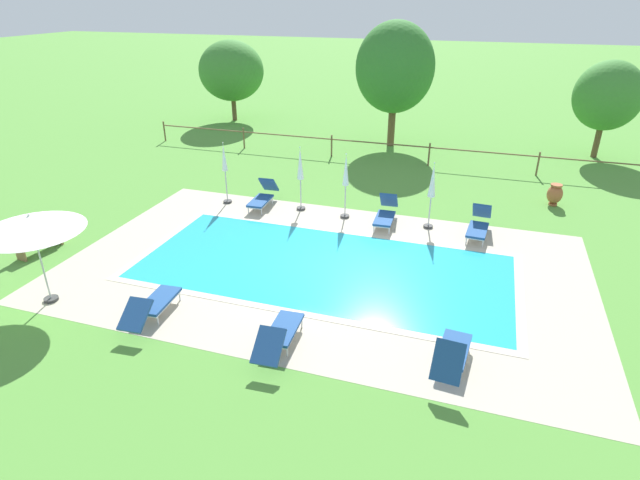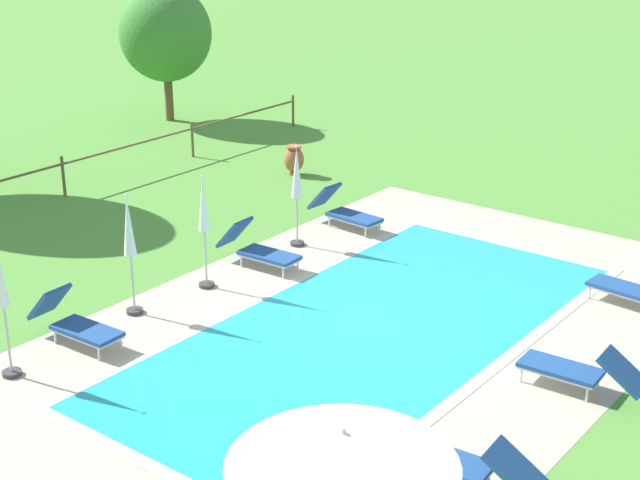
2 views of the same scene
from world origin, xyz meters
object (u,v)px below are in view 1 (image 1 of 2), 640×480
object	(u,v)px
sun_lounger_north_mid	(280,334)
sun_lounger_north_far	(386,213)
sun_lounger_north_near_steps	(479,225)
tree_west_mid	(231,71)
patio_umbrella_open_foreground	(31,223)
sun_lounger_north_end	(452,353)
wooden_bench_lawn_side	(36,238)
terracotta_urn_near_fence	(555,194)
sun_lounger_south_near_corner	(263,196)
sun_lounger_south_mid	(152,305)
patio_umbrella_closed_row_west	(346,177)
patio_umbrella_closed_row_mid_west	(300,169)
tree_far_west	(608,96)
patio_umbrella_closed_row_centre	(432,186)
tree_centre	(395,68)
patio_umbrella_closed_row_mid_east	(225,165)

from	to	relation	value
sun_lounger_north_mid	sun_lounger_north_far	world-z (taller)	sun_lounger_north_far
sun_lounger_north_near_steps	tree_west_mid	distance (m)	20.08
sun_lounger_north_mid	tree_west_mid	bearing A→B (deg)	119.05
sun_lounger_north_near_steps	sun_lounger_north_mid	bearing A→B (deg)	-117.82
patio_umbrella_open_foreground	sun_lounger_north_end	bearing A→B (deg)	2.72
wooden_bench_lawn_side	terracotta_urn_near_fence	world-z (taller)	wooden_bench_lawn_side
sun_lounger_south_near_corner	tree_west_mid	distance (m)	14.89
sun_lounger_north_mid	terracotta_urn_near_fence	distance (m)	12.95
sun_lounger_south_mid	patio_umbrella_open_foreground	distance (m)	3.52
sun_lounger_north_mid	terracotta_urn_near_fence	size ratio (longest dim) A/B	2.48
sun_lounger_north_end	patio_umbrella_closed_row_west	xyz separation A→B (m)	(-4.33, 7.18, 1.10)
sun_lounger_north_near_steps	sun_lounger_north_mid	xyz separation A→B (m)	(-3.97, -7.51, -0.02)
patio_umbrella_closed_row_mid_west	tree_far_west	xyz separation A→B (m)	(11.28, 10.71, 1.37)
patio_umbrella_closed_row_centre	wooden_bench_lawn_side	xyz separation A→B (m)	(-11.23, -5.54, -1.04)
patio_umbrella_open_foreground	terracotta_urn_near_fence	distance (m)	17.22
patio_umbrella_closed_row_west	terracotta_urn_near_fence	world-z (taller)	patio_umbrella_closed_row_west
sun_lounger_north_mid	sun_lounger_north_end	bearing A→B (deg)	6.85
sun_lounger_north_far	tree_centre	world-z (taller)	tree_centre
tree_centre	tree_west_mid	bearing A→B (deg)	165.29
patio_umbrella_closed_row_west	patio_umbrella_open_foreground	bearing A→B (deg)	-127.17
sun_lounger_north_end	wooden_bench_lawn_side	xyz separation A→B (m)	(-12.61, 1.67, 0.07)
sun_lounger_north_mid	sun_lounger_south_mid	distance (m)	3.41
tree_west_mid	patio_umbrella_closed_row_mid_east	bearing A→B (deg)	-64.56
patio_umbrella_closed_row_west	tree_far_west	size ratio (longest dim) A/B	0.52
sun_lounger_north_near_steps	patio_umbrella_closed_row_centre	world-z (taller)	patio_umbrella_closed_row_centre
sun_lounger_north_near_steps	wooden_bench_lawn_side	world-z (taller)	sun_lounger_north_near_steps
patio_umbrella_closed_row_west	patio_umbrella_closed_row_centre	distance (m)	2.94
sun_lounger_north_near_steps	sun_lounger_south_mid	xyz separation A→B (m)	(-7.37, -7.38, -0.02)
patio_umbrella_open_foreground	sun_lounger_north_near_steps	bearing A→B (deg)	36.04
patio_umbrella_closed_row_west	sun_lounger_north_near_steps	bearing A→B (deg)	-1.38
tree_far_west	tree_west_mid	xyz separation A→B (m)	(-20.23, 1.77, 0.05)
patio_umbrella_closed_row_centre	terracotta_urn_near_fence	bearing A→B (deg)	39.89
sun_lounger_north_far	sun_lounger_south_mid	world-z (taller)	sun_lounger_north_far
patio_umbrella_closed_row_mid_west	sun_lounger_north_far	bearing A→B (deg)	-5.66
sun_lounger_south_near_corner	wooden_bench_lawn_side	world-z (taller)	sun_lounger_south_near_corner
patio_umbrella_closed_row_centre	tree_centre	bearing A→B (deg)	108.03
sun_lounger_north_end	sun_lounger_south_near_corner	size ratio (longest dim) A/B	0.97
sun_lounger_north_far	wooden_bench_lawn_side	distance (m)	11.16
sun_lounger_north_far	tree_centre	xyz separation A→B (m)	(-1.77, 10.08, 3.49)
sun_lounger_north_mid	sun_lounger_south_near_corner	xyz separation A→B (m)	(-3.80, 7.70, 0.02)
sun_lounger_north_far	patio_umbrella_closed_row_mid_west	xyz separation A→B (m)	(-3.22, 0.32, 1.15)
wooden_bench_lawn_side	tree_far_west	bearing A→B (deg)	42.67
patio_umbrella_closed_row_mid_east	tree_west_mid	distance (m)	14.15
patio_umbrella_open_foreground	tree_centre	distance (m)	18.54
sun_lounger_north_end	tree_west_mid	bearing A→B (deg)	127.07
wooden_bench_lawn_side	tree_centre	bearing A→B (deg)	62.68
sun_lounger_north_near_steps	sun_lounger_north_mid	distance (m)	8.50
patio_umbrella_closed_row_mid_west	tree_far_west	size ratio (longest dim) A/B	0.53
sun_lounger_north_end	patio_umbrella_closed_row_mid_east	world-z (taller)	patio_umbrella_closed_row_mid_east
sun_lounger_north_end	tree_west_mid	distance (m)	25.04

